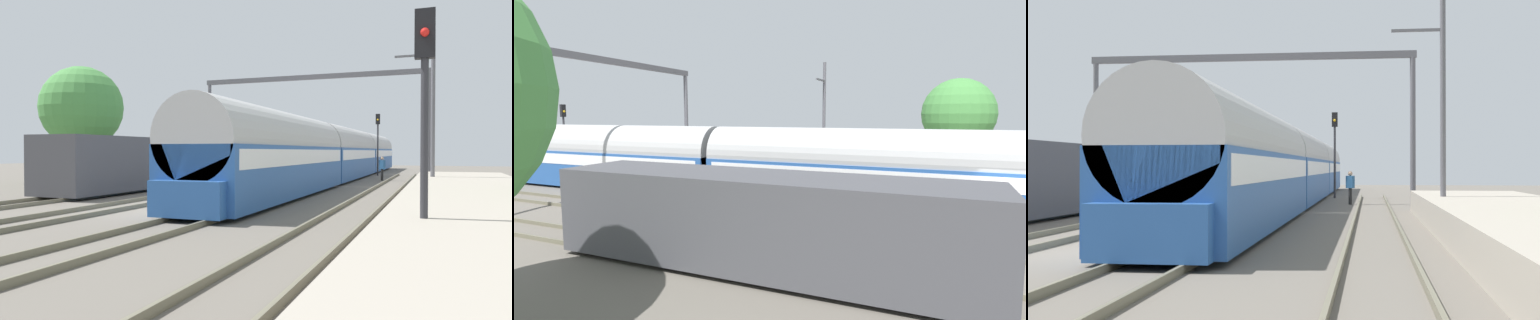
{
  "view_description": "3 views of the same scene",
  "coord_description": "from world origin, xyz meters",
  "views": [
    {
      "loc": [
        9.15,
        -15.07,
        2.14
      ],
      "look_at": [
        2.13,
        3.32,
        1.78
      ],
      "focal_mm": 33.99,
      "sensor_mm": 36.0,
      "label": 1
    },
    {
      "loc": [
        -16.91,
        2.64,
        4.59
      ],
      "look_at": [
        -0.01,
        9.9,
        2.53
      ],
      "focal_mm": 28.13,
      "sensor_mm": 36.0,
      "label": 2
    },
    {
      "loc": [
        6.24,
        -14.77,
        1.94
      ],
      "look_at": [
        1.07,
        26.26,
        2.37
      ],
      "focal_mm": 47.96,
      "sensor_mm": 36.0,
      "label": 3
    }
  ],
  "objects": [
    {
      "name": "track_east",
      "position": [
        2.13,
        0.0,
        0.08
      ],
      "size": [
        1.51,
        60.0,
        0.16
      ],
      "color": "#6A6551",
      "rests_on": "ground"
    },
    {
      "name": "track_west",
      "position": [
        -2.13,
        0.0,
        0.08
      ],
      "size": [
        1.51,
        60.0,
        0.16
      ],
      "color": "#6A6551",
      "rests_on": "ground"
    },
    {
      "name": "passenger_train",
      "position": [
        2.13,
        22.1,
        1.97
      ],
      "size": [
        2.93,
        49.2,
        3.82
      ],
      "color": "#28569E",
      "rests_on": "ground"
    },
    {
      "name": "freight_car",
      "position": [
        -6.4,
        7.49,
        1.47
      ],
      "size": [
        2.8,
        13.0,
        2.7
      ],
      "color": "#47474C",
      "rests_on": "ground"
    },
    {
      "name": "track_far_east",
      "position": [
        6.4,
        0.0,
        0.08
      ],
      "size": [
        1.52,
        60.0,
        0.16
      ],
      "color": "#6A6551",
      "rests_on": "ground"
    },
    {
      "name": "catenary_gantry",
      "position": [
        0.0,
        20.37,
        5.94
      ],
      "size": [
        17.2,
        0.28,
        7.86
      ],
      "color": "#5B5A60",
      "rests_on": "ground"
    },
    {
      "name": "catenary_pole_east_mid",
      "position": [
        8.75,
        9.82,
        4.15
      ],
      "size": [
        1.9,
        0.2,
        8.0
      ],
      "color": "#5B5A60",
      "rests_on": "ground"
    },
    {
      "name": "tree_east_background",
      "position": [
        15.4,
        1.6,
        4.7
      ],
      "size": [
        5.1,
        5.1,
        7.26
      ],
      "color": "#4C3826",
      "rests_on": "ground"
    },
    {
      "name": "railway_signal_far",
      "position": [
        4.05,
        28.01,
        3.41
      ],
      "size": [
        0.36,
        0.3,
        5.37
      ],
      "color": "#2D2D33",
      "rests_on": "ground"
    },
    {
      "name": "person_crossing",
      "position": [
        5.22,
        20.76,
        1.03
      ],
      "size": [
        0.47,
        0.4,
        1.73
      ],
      "rotation": [
        0.0,
        0.0,
        5.78
      ],
      "color": "black",
      "rests_on": "ground"
    },
    {
      "name": "ground",
      "position": [
        0.0,
        0.0,
        0.0
      ],
      "size": [
        120.0,
        120.0,
        0.0
      ],
      "primitive_type": "plane",
      "color": "#676057"
    },
    {
      "name": "platform",
      "position": [
        10.22,
        2.0,
        0.45
      ],
      "size": [
        4.4,
        28.0,
        0.9
      ],
      "color": "#A39989",
      "rests_on": "ground"
    }
  ]
}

